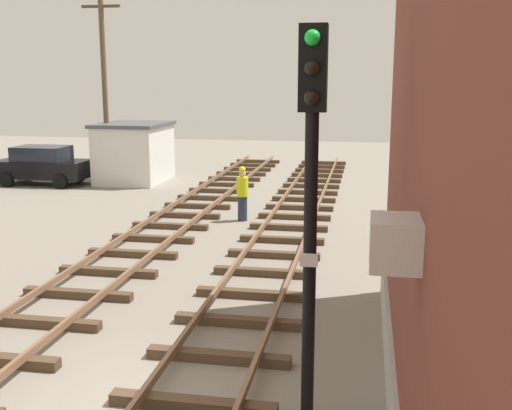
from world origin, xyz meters
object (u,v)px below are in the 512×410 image
object	(u,v)px
control_hut	(134,152)
utility_pole_far	(105,88)
parked_car_black	(43,165)
track_worker_foreground	(242,194)
signal_mast	(311,183)

from	to	relation	value
control_hut	utility_pole_far	bearing A→B (deg)	-166.97
control_hut	utility_pole_far	world-z (taller)	utility_pole_far
parked_car_black	track_worker_foreground	world-z (taller)	track_worker_foreground
signal_mast	control_hut	world-z (taller)	signal_mast
control_hut	track_worker_foreground	size ratio (longest dim) A/B	2.03
parked_car_black	utility_pole_far	xyz separation A→B (m)	(2.62, 1.32, 3.47)
signal_mast	control_hut	bearing A→B (deg)	117.51
signal_mast	control_hut	distance (m)	21.82
control_hut	parked_car_black	size ratio (longest dim) A/B	0.90
control_hut	parked_car_black	distance (m)	4.16
signal_mast	track_worker_foreground	size ratio (longest dim) A/B	2.90
parked_car_black	track_worker_foreground	distance (m)	11.88
control_hut	utility_pole_far	xyz separation A→B (m)	(-1.19, -0.28, 2.98)
signal_mast	parked_car_black	bearing A→B (deg)	128.08
control_hut	utility_pole_far	distance (m)	3.22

